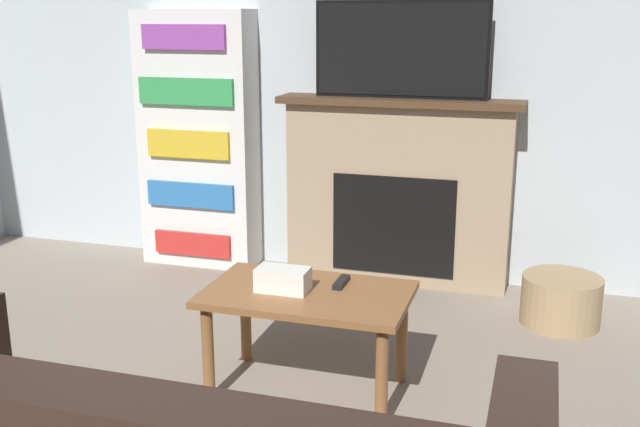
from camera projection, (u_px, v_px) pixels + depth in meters
The scene contains 8 objects.
wall_back at pixel (366, 54), 4.46m from camera, with size 6.44×0.06×2.70m.
fireplace at pixel (397, 191), 4.46m from camera, with size 1.43×0.28×1.11m.
tv at pixel (401, 50), 4.23m from camera, with size 1.00×0.03×0.55m.
coffee_table at pixel (307, 307), 3.15m from camera, with size 0.86×0.53×0.46m.
tissue_box at pixel (283, 279), 3.12m from camera, with size 0.22×0.12×0.10m.
remote_control at pixel (341, 282), 3.20m from camera, with size 0.04×0.15×0.02m.
bookshelf at pixel (198, 140), 4.74m from camera, with size 0.74×0.29×1.61m.
storage_basket at pixel (561, 300), 3.92m from camera, with size 0.41×0.41×0.26m.
Camera 1 is at (1.07, -0.74, 1.58)m, focal length 42.00 mm.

